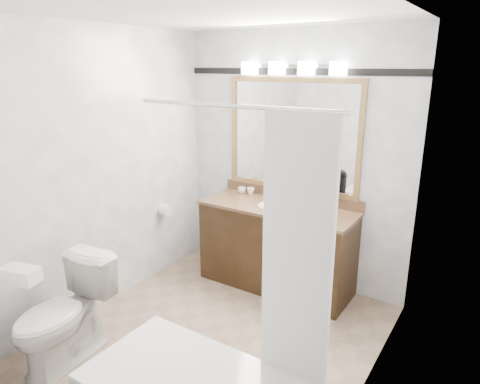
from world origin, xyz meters
name	(u,v)px	position (x,y,z in m)	size (l,w,h in m)	color
room	(214,192)	(0.00, 0.00, 1.25)	(2.42, 2.62, 2.52)	gray
vanity	(276,245)	(0.00, 1.02, 0.44)	(1.53, 0.58, 0.97)	black
mirror	(292,136)	(0.00, 1.28, 1.50)	(1.40, 0.04, 1.10)	#9D7946
vanity_light_bar	(292,68)	(0.00, 1.23, 2.13)	(1.02, 0.14, 0.12)	silver
accent_stripe	(295,71)	(0.00, 1.29, 2.10)	(2.40, 0.01, 0.06)	black
tp_roll	(165,210)	(-1.14, 0.66, 0.70)	(0.12, 0.12, 0.11)	white
toilet	(63,315)	(-0.77, -0.86, 0.39)	(0.44, 0.77, 0.78)	white
tissue_box	(21,275)	(-0.77, -1.12, 0.83)	(0.24, 0.13, 0.10)	white
coffee_maker	(317,198)	(0.41, 1.00, 1.01)	(0.16, 0.20, 0.31)	black
cup_left	(242,190)	(-0.52, 1.19, 0.88)	(0.08, 0.08, 0.07)	white
cup_right	(251,191)	(-0.42, 1.20, 0.89)	(0.08, 0.08, 0.07)	white
soap_bottle_a	(271,194)	(-0.18, 1.20, 0.90)	(0.04, 0.04, 0.10)	white
soap_bottle_b	(305,199)	(0.19, 1.22, 0.90)	(0.07, 0.07, 0.09)	white
soap_bar	(293,204)	(0.11, 1.13, 0.86)	(0.08, 0.05, 0.02)	beige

